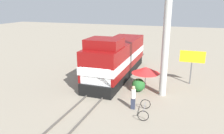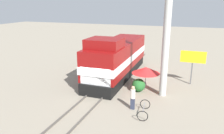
# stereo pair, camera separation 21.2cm
# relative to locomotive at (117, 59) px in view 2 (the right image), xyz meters

# --- Properties ---
(ground_plane) EXTENTS (120.00, 120.00, 0.00)m
(ground_plane) POSITION_rel_locomotive_xyz_m (0.00, -4.30, -2.00)
(ground_plane) COLOR gray
(rail_near) EXTENTS (0.08, 31.44, 0.15)m
(rail_near) POSITION_rel_locomotive_xyz_m (-0.72, -4.30, -1.92)
(rail_near) COLOR #4C4742
(rail_near) RESTS_ON ground_plane
(rail_far) EXTENTS (0.08, 31.44, 0.15)m
(rail_far) POSITION_rel_locomotive_xyz_m (0.72, -4.30, -1.92)
(rail_far) COLOR #4C4742
(rail_far) RESTS_ON ground_plane
(locomotive) EXTENTS (3.22, 12.14, 4.59)m
(locomotive) POSITION_rel_locomotive_xyz_m (0.00, 0.00, 0.00)
(locomotive) COLOR black
(locomotive) RESTS_ON ground_plane
(utility_pole) EXTENTS (1.80, 0.58, 11.09)m
(utility_pole) POSITION_rel_locomotive_xyz_m (5.22, -3.21, 3.58)
(utility_pole) COLOR #B2B2AD
(utility_pole) RESTS_ON ground_plane
(vendor_umbrella) EXTENTS (2.48, 2.48, 2.13)m
(vendor_umbrella) POSITION_rel_locomotive_xyz_m (3.58, -2.51, -0.15)
(vendor_umbrella) COLOR #4C4C4C
(vendor_umbrella) RESTS_ON ground_plane
(billboard_sign) EXTENTS (2.29, 0.12, 3.25)m
(billboard_sign) POSITION_rel_locomotive_xyz_m (7.42, 0.40, 0.49)
(billboard_sign) COLOR #595959
(billboard_sign) RESTS_ON ground_plane
(shrub_cluster) EXTENTS (1.17, 1.17, 1.17)m
(shrub_cluster) POSITION_rel_locomotive_xyz_m (3.11, -3.10, -1.42)
(shrub_cluster) COLOR #236028
(shrub_cluster) RESTS_ON ground_plane
(person_bystander) EXTENTS (0.34, 0.34, 1.82)m
(person_bystander) POSITION_rel_locomotive_xyz_m (3.48, -6.57, -1.00)
(person_bystander) COLOR #2D3347
(person_bystander) RESTS_ON ground_plane
(bicycle) EXTENTS (0.94, 1.91, 0.75)m
(bicycle) POSITION_rel_locomotive_xyz_m (4.44, -7.14, -1.61)
(bicycle) COLOR black
(bicycle) RESTS_ON ground_plane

